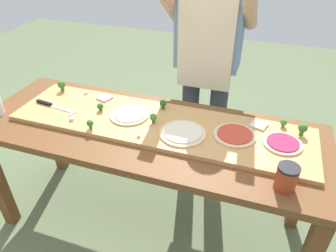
# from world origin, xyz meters

# --- Properties ---
(ground_plane) EXTENTS (8.00, 8.00, 0.00)m
(ground_plane) POSITION_xyz_m (0.00, 0.00, 0.00)
(ground_plane) COLOR #60704C
(prep_table) EXTENTS (1.90, 0.69, 0.76)m
(prep_table) POSITION_xyz_m (0.00, 0.00, 0.66)
(prep_table) COLOR brown
(prep_table) RESTS_ON ground
(cutting_board) EXTENTS (1.63, 0.42, 0.02)m
(cutting_board) POSITION_xyz_m (0.06, 0.04, 0.78)
(cutting_board) COLOR tan
(cutting_board) RESTS_ON prep_table
(chefs_knife) EXTENTS (0.29, 0.06, 0.02)m
(chefs_knife) POSITION_xyz_m (-0.60, 0.00, 0.79)
(chefs_knife) COLOR #B7BABF
(chefs_knife) RESTS_ON cutting_board
(pizza_whole_beet_magenta) EXTENTS (0.19, 0.19, 0.02)m
(pizza_whole_beet_magenta) POSITION_xyz_m (0.69, 0.05, 0.80)
(pizza_whole_beet_magenta) COLOR beige
(pizza_whole_beet_magenta) RESTS_ON cutting_board
(pizza_whole_white_garlic) EXTENTS (0.22, 0.22, 0.02)m
(pizza_whole_white_garlic) POSITION_xyz_m (-0.12, 0.05, 0.80)
(pizza_whole_white_garlic) COLOR beige
(pizza_whole_white_garlic) RESTS_ON cutting_board
(pizza_whole_cheese_artichoke) EXTENTS (0.24, 0.24, 0.02)m
(pizza_whole_cheese_artichoke) POSITION_xyz_m (0.21, -0.02, 0.80)
(pizza_whole_cheese_artichoke) COLOR beige
(pizza_whole_cheese_artichoke) RESTS_ON cutting_board
(pizza_whole_tomato_red) EXTENTS (0.21, 0.21, 0.02)m
(pizza_whole_tomato_red) POSITION_xyz_m (0.46, 0.05, 0.80)
(pizza_whole_tomato_red) COLOR beige
(pizza_whole_tomato_red) RESTS_ON cutting_board
(pizza_slice_far_right) EXTENTS (0.09, 0.09, 0.01)m
(pizza_slice_far_right) POSITION_xyz_m (-0.34, 0.18, 0.79)
(pizza_slice_far_right) COLOR beige
(pizza_slice_far_right) RESTS_ON cutting_board
(pizza_slice_far_left) EXTENTS (0.10, 0.10, 0.01)m
(pizza_slice_far_left) POSITION_xyz_m (0.57, 0.18, 0.79)
(pizza_slice_far_left) COLOR beige
(pizza_slice_far_left) RESTS_ON cutting_board
(broccoli_floret_back_mid) EXTENTS (0.03, 0.03, 0.05)m
(broccoli_floret_back_mid) POSITION_xyz_m (0.69, 0.21, 0.82)
(broccoli_floret_back_mid) COLOR #487A23
(broccoli_floret_back_mid) RESTS_ON cutting_board
(broccoli_floret_center_right) EXTENTS (0.04, 0.04, 0.05)m
(broccoli_floret_center_right) POSITION_xyz_m (-0.26, -0.13, 0.82)
(broccoli_floret_center_right) COLOR #3F7220
(broccoli_floret_center_right) RESTS_ON cutting_board
(broccoli_floret_center_left) EXTENTS (0.05, 0.05, 0.07)m
(broccoli_floret_center_left) POSITION_xyz_m (0.78, 0.16, 0.83)
(broccoli_floret_center_left) COLOR #3F7220
(broccoli_floret_center_left) RESTS_ON cutting_board
(broccoli_floret_back_right) EXTENTS (0.04, 0.04, 0.06)m
(broccoli_floret_back_right) POSITION_xyz_m (0.03, 0.03, 0.82)
(broccoli_floret_back_right) COLOR #487A23
(broccoli_floret_back_right) RESTS_ON cutting_board
(broccoli_floret_front_mid) EXTENTS (0.04, 0.04, 0.05)m
(broccoli_floret_front_mid) POSITION_xyz_m (-0.30, 0.05, 0.82)
(broccoli_floret_front_mid) COLOR #366618
(broccoli_floret_front_mid) RESTS_ON cutting_board
(broccoli_floret_back_left) EXTENTS (0.04, 0.04, 0.06)m
(broccoli_floret_back_left) POSITION_xyz_m (0.03, 0.18, 0.82)
(broccoli_floret_back_left) COLOR #2C5915
(broccoli_floret_back_left) RESTS_ON cutting_board
(broccoli_floret_front_left) EXTENTS (0.05, 0.05, 0.07)m
(broccoli_floret_front_left) POSITION_xyz_m (-0.65, 0.19, 0.83)
(broccoli_floret_front_left) COLOR #3F7220
(broccoli_floret_front_left) RESTS_ON cutting_board
(cheese_crumble_a) EXTENTS (0.02, 0.02, 0.01)m
(cheese_crumble_a) POSITION_xyz_m (-0.43, -0.06, 0.80)
(cheese_crumble_a) COLOR white
(cheese_crumble_a) RESTS_ON cutting_board
(cheese_crumble_b) EXTENTS (0.02, 0.02, 0.02)m
(cheese_crumble_b) POSITION_xyz_m (-0.40, -0.09, 0.80)
(cheese_crumble_b) COLOR silver
(cheese_crumble_b) RESTS_ON cutting_board
(cheese_crumble_c) EXTENTS (0.02, 0.02, 0.02)m
(cheese_crumble_c) POSITION_xyz_m (-0.49, 0.20, 0.80)
(cheese_crumble_c) COLOR silver
(cheese_crumble_c) RESTS_ON cutting_board
(cheese_crumble_d) EXTENTS (0.02, 0.02, 0.02)m
(cheese_crumble_d) POSITION_xyz_m (0.01, -0.12, 0.80)
(cheese_crumble_d) COLOR silver
(cheese_crumble_d) RESTS_ON cutting_board
(sauce_jar) EXTENTS (0.09, 0.09, 0.12)m
(sauce_jar) POSITION_xyz_m (0.71, -0.23, 0.82)
(sauce_jar) COLOR #99381E
(sauce_jar) RESTS_ON prep_table
(cook_center) EXTENTS (0.54, 0.39, 1.67)m
(cook_center) POSITION_xyz_m (0.18, 0.61, 1.00)
(cook_center) COLOR #333847
(cook_center) RESTS_ON ground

